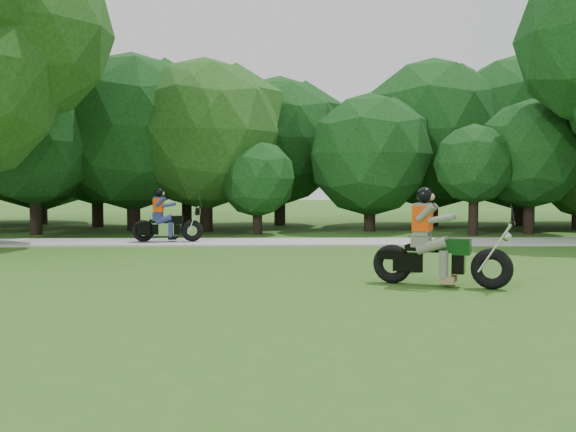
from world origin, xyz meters
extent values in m
plane|color=#2E5E1B|center=(0.00, 0.00, 0.00)|extent=(100.00, 100.00, 0.00)
cube|color=#A1A19C|center=(0.00, 8.00, 0.03)|extent=(60.00, 2.20, 0.06)
cylinder|color=black|center=(-6.88, 12.87, 0.90)|extent=(0.50, 0.50, 1.80)
sphere|color=black|center=(-6.88, 12.87, 3.75)|extent=(5.99, 5.99, 5.99)
cylinder|color=black|center=(-11.83, 16.84, 0.90)|extent=(0.56, 0.56, 1.80)
sphere|color=black|center=(-11.83, 16.84, 4.13)|extent=(7.16, 7.16, 7.16)
cylinder|color=black|center=(-5.16, 15.04, 0.90)|extent=(0.41, 0.41, 1.80)
sphere|color=black|center=(-5.16, 15.04, 3.16)|extent=(4.18, 4.18, 4.18)
cylinder|color=black|center=(-8.83, 15.02, 0.90)|extent=(0.46, 0.46, 1.80)
sphere|color=black|center=(-8.83, 15.02, 3.50)|extent=(5.22, 5.22, 5.22)
cylinder|color=black|center=(10.19, 13.03, 0.46)|extent=(0.31, 0.31, 0.92)
cylinder|color=black|center=(-1.29, 15.72, 0.90)|extent=(0.47, 0.47, 1.80)
sphere|color=black|center=(-1.29, 15.72, 3.58)|extent=(5.49, 5.49, 5.49)
cylinder|color=black|center=(8.83, 15.44, 0.90)|extent=(0.53, 0.53, 1.80)
sphere|color=black|center=(8.83, 15.44, 3.94)|extent=(6.59, 6.59, 6.59)
cylinder|color=black|center=(2.08, 12.50, 0.69)|extent=(0.43, 0.43, 1.37)
sphere|color=black|center=(2.08, 12.50, 2.88)|extent=(4.65, 4.65, 4.65)
cylinder|color=black|center=(-9.93, 11.15, 0.90)|extent=(0.42, 0.42, 1.80)
sphere|color=black|center=(-9.93, 11.15, 3.21)|extent=(4.34, 4.34, 4.34)
cylinder|color=black|center=(-4.08, 12.48, 0.90)|extent=(0.48, 0.48, 1.80)
sphere|color=#194413|center=(-4.08, 12.48, 3.65)|extent=(5.68, 5.68, 5.68)
cylinder|color=black|center=(7.59, 11.12, 0.80)|extent=(0.39, 0.39, 1.60)
sphere|color=black|center=(7.59, 11.12, 2.87)|extent=(3.90, 3.90, 3.90)
cylinder|color=black|center=(5.43, 10.62, 0.80)|extent=(0.34, 0.34, 1.59)
sphere|color=black|center=(5.43, 10.62, 2.50)|extent=(2.79, 2.79, 2.79)
cylinder|color=black|center=(-2.12, 11.17, 0.55)|extent=(0.34, 0.34, 1.09)
sphere|color=black|center=(-2.12, 11.17, 1.98)|extent=(2.74, 2.74, 2.74)
cylinder|color=black|center=(5.12, 15.27, 0.90)|extent=(0.52, 0.52, 1.80)
sphere|color=black|center=(5.12, 15.27, 3.86)|extent=(6.34, 6.34, 6.34)
sphere|color=#194413|center=(-8.74, 7.30, 6.20)|extent=(5.12, 5.12, 5.12)
torus|color=black|center=(0.69, 0.29, 0.37)|extent=(0.76, 0.48, 0.73)
torus|color=black|center=(2.33, -0.42, 0.37)|extent=(0.76, 0.48, 0.73)
cube|color=black|center=(1.32, 0.02, 0.42)|extent=(1.28, 0.74, 0.34)
cube|color=silver|center=(1.48, -0.05, 0.42)|extent=(0.60, 0.53, 0.42)
cube|color=black|center=(1.74, -0.16, 0.73)|extent=(0.63, 0.51, 0.27)
cube|color=black|center=(1.19, 0.08, 0.69)|extent=(0.63, 0.52, 0.10)
cylinder|color=silver|center=(2.37, -0.43, 0.73)|extent=(0.54, 0.27, 0.87)
cylinder|color=silver|center=(2.60, -0.53, 1.18)|extent=(0.30, 0.63, 0.04)
cube|color=#4D5444|center=(1.19, 0.08, 0.84)|extent=(0.45, 0.49, 0.25)
cube|color=#4D5444|center=(1.20, 0.07, 1.22)|extent=(0.43, 0.51, 0.59)
cube|color=#E83D04|center=(1.20, 0.07, 1.24)|extent=(0.47, 0.56, 0.46)
sphere|color=black|center=(1.23, 0.06, 1.66)|extent=(0.29, 0.29, 0.29)
torus|color=black|center=(-5.49, 7.83, 0.39)|extent=(0.67, 0.23, 0.66)
torus|color=black|center=(-4.02, 7.91, 0.39)|extent=(0.67, 0.23, 0.66)
cube|color=black|center=(-4.93, 7.86, 0.44)|extent=(1.07, 0.29, 0.30)
cube|color=silver|center=(-4.78, 7.87, 0.44)|extent=(0.47, 0.35, 0.38)
cube|color=black|center=(-4.55, 7.88, 0.72)|extent=(0.51, 0.31, 0.25)
cube|color=black|center=(-5.05, 7.85, 0.69)|extent=(0.51, 0.33, 0.09)
cylinder|color=silver|center=(-3.98, 7.91, 0.72)|extent=(0.38, 0.06, 0.85)
cylinder|color=silver|center=(-3.82, 7.92, 1.13)|extent=(0.07, 0.61, 0.03)
cube|color=black|center=(-5.43, 7.62, 0.44)|extent=(0.40, 0.14, 0.32)
cube|color=black|center=(-5.45, 8.04, 0.44)|extent=(0.40, 0.14, 0.32)
cube|color=navy|center=(-5.05, 7.85, 0.82)|extent=(0.30, 0.38, 0.23)
cube|color=navy|center=(-5.03, 7.86, 1.16)|extent=(0.27, 0.41, 0.53)
cube|color=#E83D04|center=(-5.03, 7.86, 1.18)|extent=(0.30, 0.45, 0.42)
sphere|color=black|center=(-5.00, 7.86, 1.56)|extent=(0.27, 0.27, 0.27)
camera|label=1|loc=(-1.50, -11.57, 1.93)|focal=40.00mm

